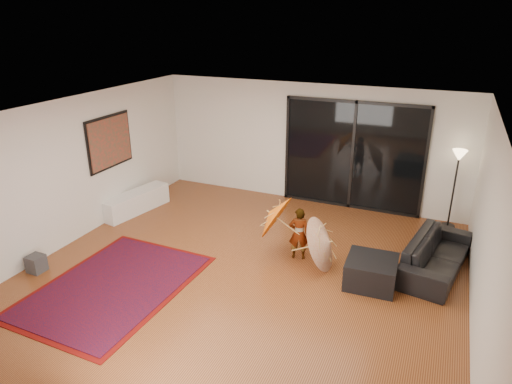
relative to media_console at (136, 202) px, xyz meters
The scene contains 17 objects.
floor 3.53m from the media_console, 22.65° to the right, with size 7.00×7.00×0.00m, color brown.
ceiling 4.30m from the media_console, 22.65° to the right, with size 7.00×7.00×0.00m, color white.
wall_back 4.05m from the media_console, 33.41° to the left, with size 7.00×7.00×0.00m, color silver.
wall_front 5.95m from the media_console, 56.21° to the right, with size 7.00×7.00×0.00m, color silver.
wall_left 1.78m from the media_console, 100.44° to the right, with size 7.00×7.00×0.00m, color silver.
wall_right 6.98m from the media_console, 11.36° to the right, with size 7.00×7.00×0.00m, color silver.
sliding_door 4.84m from the media_console, 26.42° to the left, with size 3.06×0.07×2.40m.
painting 1.48m from the media_console, 120.97° to the right, with size 0.04×1.28×1.08m.
media_console is the anchor object (origin of this frame).
speaker 2.74m from the media_console, 90.00° to the right, with size 0.26×0.26×0.30m, color #424244.
persian_rug 3.01m from the media_console, 59.92° to the right, with size 2.17×2.98×0.02m.
sofa 6.20m from the media_console, ahead, with size 2.02×0.79×0.59m, color black.
ottoman 5.34m from the media_console, ahead, with size 0.78×0.78×0.45m, color black.
floor_lamp 6.71m from the media_console, 16.60° to the left, with size 0.28×0.28×1.63m.
child 3.97m from the media_console, ahead, with size 0.35×0.23×0.96m, color #999999.
parasol_orange 3.46m from the media_console, 10.01° to the right, with size 0.58×0.88×0.89m.
parasol_white 4.59m from the media_console, ahead, with size 0.58×0.96×0.97m.
Camera 1 is at (2.82, -6.09, 4.10)m, focal length 32.00 mm.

